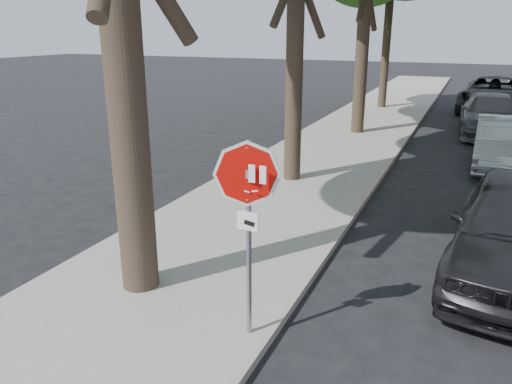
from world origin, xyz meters
TOP-DOWN VIEW (x-y plane):
  - ground at (0.00, 0.00)m, footprint 120.00×120.00m
  - sidewalk_left at (-2.50, 12.00)m, footprint 4.00×55.00m
  - curb_left at (-0.45, 12.00)m, footprint 0.12×55.00m
  - stop_sign at (-0.70, -0.03)m, footprint 0.76×0.34m
  - car_b at (2.60, 10.97)m, footprint 1.58×4.42m
  - car_c at (2.30, 16.12)m, footprint 2.38×5.38m
  - car_d at (2.46, 22.17)m, footprint 3.38×6.42m

SIDE VIEW (x-z plane):
  - ground at x=0.00m, z-range 0.00..0.00m
  - sidewalk_left at x=-2.50m, z-range 0.00..0.12m
  - curb_left at x=-0.45m, z-range 0.00..0.13m
  - car_b at x=2.60m, z-range 0.00..1.45m
  - car_c at x=2.30m, z-range 0.00..1.54m
  - car_d at x=2.46m, z-range 0.00..1.72m
  - stop_sign at x=-0.70m, z-range 0.64..3.25m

